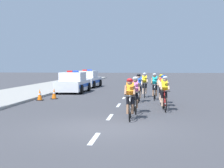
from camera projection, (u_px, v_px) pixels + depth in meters
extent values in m
plane|color=#424247|center=(102.00, 128.00, 11.19)|extent=(160.00, 160.00, 0.00)
cube|color=#A3A099|center=(27.00, 91.00, 25.83)|extent=(4.66, 60.00, 0.12)
cube|color=#9E9E99|center=(57.00, 92.00, 25.61)|extent=(0.16, 60.00, 0.13)
cube|color=white|center=(94.00, 139.00, 9.55)|extent=(0.14, 1.60, 0.01)
cube|color=white|center=(110.00, 117.00, 13.53)|extent=(0.14, 1.60, 0.01)
cube|color=white|center=(119.00, 105.00, 17.50)|extent=(0.14, 1.60, 0.01)
cube|color=white|center=(124.00, 98.00, 21.47)|extent=(0.14, 1.60, 0.01)
cube|color=white|center=(128.00, 93.00, 25.45)|extent=(0.14, 1.60, 0.01)
torus|color=black|center=(130.00, 111.00, 12.43)|extent=(0.06, 0.72, 0.72)
cylinder|color=#99999E|center=(130.00, 111.00, 12.43)|extent=(0.06, 0.06, 0.06)
torus|color=black|center=(130.00, 108.00, 13.43)|extent=(0.06, 0.72, 0.72)
cylinder|color=#99999E|center=(130.00, 108.00, 13.43)|extent=(0.06, 0.06, 0.06)
cylinder|color=white|center=(130.00, 95.00, 12.85)|extent=(0.05, 0.55, 0.04)
cylinder|color=white|center=(130.00, 104.00, 12.69)|extent=(0.05, 0.48, 0.63)
cylinder|color=white|center=(130.00, 103.00, 13.07)|extent=(0.04, 0.04, 0.65)
cylinder|color=black|center=(130.00, 97.00, 12.50)|extent=(0.42, 0.04, 0.03)
cube|color=black|center=(130.00, 94.00, 13.05)|extent=(0.10, 0.22, 0.05)
cube|color=orange|center=(130.00, 88.00, 12.91)|extent=(0.29, 0.55, 0.46)
cube|color=black|center=(130.00, 93.00, 13.04)|extent=(0.28, 0.20, 0.18)
cylinder|color=black|center=(133.00, 102.00, 13.00)|extent=(0.11, 0.23, 0.40)
cylinder|color=#9E7051|center=(132.00, 109.00, 12.93)|extent=(0.09, 0.16, 0.36)
cylinder|color=black|center=(128.00, 102.00, 13.01)|extent=(0.11, 0.17, 0.40)
cylinder|color=#9E7051|center=(128.00, 109.00, 12.95)|extent=(0.09, 0.12, 0.36)
cylinder|color=#9E7051|center=(134.00, 90.00, 12.69)|extent=(0.08, 0.40, 0.35)
cylinder|color=#9E7051|center=(125.00, 90.00, 12.72)|extent=(0.08, 0.40, 0.35)
sphere|color=#9E7051|center=(130.00, 82.00, 12.60)|extent=(0.19, 0.19, 0.19)
ellipsoid|color=red|center=(130.00, 81.00, 12.59)|extent=(0.24, 0.32, 0.24)
torus|color=black|center=(136.00, 106.00, 14.19)|extent=(0.12, 0.72, 0.72)
cylinder|color=#99999E|center=(136.00, 106.00, 14.19)|extent=(0.07, 0.07, 0.06)
torus|color=black|center=(134.00, 103.00, 15.19)|extent=(0.12, 0.72, 0.72)
cylinder|color=#99999E|center=(134.00, 103.00, 15.19)|extent=(0.07, 0.07, 0.06)
cylinder|color=black|center=(135.00, 91.00, 14.61)|extent=(0.09, 0.55, 0.04)
cylinder|color=black|center=(135.00, 100.00, 14.45)|extent=(0.09, 0.48, 0.63)
cylinder|color=black|center=(135.00, 98.00, 14.83)|extent=(0.04, 0.04, 0.65)
cylinder|color=black|center=(135.00, 93.00, 14.26)|extent=(0.42, 0.07, 0.03)
cube|color=black|center=(135.00, 90.00, 14.81)|extent=(0.12, 0.23, 0.05)
cube|color=pink|center=(135.00, 86.00, 14.67)|extent=(0.33, 0.57, 0.46)
cube|color=black|center=(135.00, 89.00, 14.80)|extent=(0.30, 0.23, 0.18)
cylinder|color=black|center=(137.00, 98.00, 14.77)|extent=(0.13, 0.23, 0.40)
cylinder|color=#9E7051|center=(137.00, 104.00, 14.70)|extent=(0.11, 0.16, 0.36)
cylinder|color=black|center=(133.00, 98.00, 14.77)|extent=(0.13, 0.18, 0.40)
cylinder|color=#9E7051|center=(133.00, 104.00, 14.70)|extent=(0.10, 0.13, 0.36)
cylinder|color=#9E7051|center=(139.00, 87.00, 14.46)|extent=(0.12, 0.41, 0.35)
cylinder|color=#9E7051|center=(131.00, 87.00, 14.46)|extent=(0.12, 0.41, 0.35)
sphere|color=#9E7051|center=(135.00, 80.00, 14.36)|extent=(0.19, 0.19, 0.19)
ellipsoid|color=white|center=(135.00, 79.00, 14.35)|extent=(0.26, 0.34, 0.24)
torus|color=black|center=(165.00, 104.00, 14.88)|extent=(0.08, 0.73, 0.72)
cylinder|color=#99999E|center=(165.00, 104.00, 14.88)|extent=(0.06, 0.06, 0.06)
torus|color=black|center=(163.00, 101.00, 15.88)|extent=(0.08, 0.73, 0.72)
cylinder|color=#99999E|center=(163.00, 101.00, 15.88)|extent=(0.06, 0.06, 0.06)
cylinder|color=#B21919|center=(164.00, 90.00, 15.30)|extent=(0.07, 0.55, 0.04)
cylinder|color=#B21919|center=(165.00, 98.00, 15.14)|extent=(0.07, 0.48, 0.63)
cylinder|color=#B21919|center=(164.00, 97.00, 15.52)|extent=(0.04, 0.04, 0.65)
cylinder|color=black|center=(165.00, 91.00, 14.95)|extent=(0.42, 0.05, 0.03)
cube|color=black|center=(164.00, 89.00, 15.50)|extent=(0.11, 0.23, 0.05)
cube|color=yellow|center=(164.00, 85.00, 15.36)|extent=(0.31, 0.55, 0.47)
cube|color=black|center=(164.00, 88.00, 15.48)|extent=(0.29, 0.22, 0.18)
cylinder|color=black|center=(166.00, 96.00, 15.45)|extent=(0.12, 0.23, 0.40)
cylinder|color=tan|center=(166.00, 102.00, 15.38)|extent=(0.10, 0.16, 0.36)
cylinder|color=black|center=(162.00, 96.00, 15.46)|extent=(0.12, 0.17, 0.40)
cylinder|color=tan|center=(162.00, 102.00, 15.39)|extent=(0.10, 0.13, 0.36)
cylinder|color=tan|center=(169.00, 86.00, 15.14)|extent=(0.10, 0.40, 0.35)
cylinder|color=tan|center=(161.00, 86.00, 15.16)|extent=(0.10, 0.40, 0.35)
sphere|color=tan|center=(165.00, 80.00, 15.05)|extent=(0.19, 0.19, 0.19)
ellipsoid|color=white|center=(165.00, 78.00, 15.04)|extent=(0.25, 0.33, 0.24)
torus|color=black|center=(164.00, 100.00, 16.41)|extent=(0.09, 0.73, 0.72)
cylinder|color=#99999E|center=(164.00, 100.00, 16.41)|extent=(0.06, 0.06, 0.06)
torus|color=black|center=(162.00, 98.00, 17.41)|extent=(0.09, 0.73, 0.72)
cylinder|color=#99999E|center=(162.00, 98.00, 17.41)|extent=(0.06, 0.06, 0.06)
cylinder|color=black|center=(163.00, 88.00, 16.83)|extent=(0.07, 0.55, 0.04)
cylinder|color=black|center=(163.00, 95.00, 16.68)|extent=(0.07, 0.48, 0.63)
cylinder|color=black|center=(162.00, 94.00, 17.05)|extent=(0.04, 0.04, 0.65)
cylinder|color=black|center=(164.00, 89.00, 16.49)|extent=(0.42, 0.05, 0.03)
cube|color=black|center=(162.00, 87.00, 17.03)|extent=(0.11, 0.23, 0.05)
cube|color=red|center=(163.00, 83.00, 16.90)|extent=(0.31, 0.56, 0.46)
cube|color=black|center=(162.00, 86.00, 17.02)|extent=(0.29, 0.22, 0.18)
cylinder|color=black|center=(164.00, 93.00, 16.98)|extent=(0.12, 0.23, 0.40)
cylinder|color=beige|center=(165.00, 99.00, 16.92)|extent=(0.10, 0.16, 0.36)
cylinder|color=black|center=(161.00, 93.00, 16.99)|extent=(0.12, 0.17, 0.40)
cylinder|color=beige|center=(161.00, 99.00, 16.93)|extent=(0.10, 0.13, 0.36)
cylinder|color=beige|center=(167.00, 84.00, 16.68)|extent=(0.10, 0.41, 0.35)
cylinder|color=beige|center=(160.00, 84.00, 16.69)|extent=(0.10, 0.41, 0.35)
sphere|color=beige|center=(163.00, 78.00, 16.58)|extent=(0.19, 0.19, 0.19)
ellipsoid|color=blue|center=(163.00, 77.00, 16.57)|extent=(0.25, 0.33, 0.24)
torus|color=black|center=(138.00, 96.00, 18.61)|extent=(0.07, 0.73, 0.72)
cylinder|color=#99999E|center=(138.00, 96.00, 18.61)|extent=(0.06, 0.06, 0.06)
torus|color=black|center=(139.00, 94.00, 19.60)|extent=(0.07, 0.73, 0.72)
cylinder|color=#99999E|center=(139.00, 94.00, 19.60)|extent=(0.06, 0.06, 0.06)
cylinder|color=silver|center=(139.00, 85.00, 19.03)|extent=(0.05, 0.55, 0.04)
cylinder|color=silver|center=(139.00, 92.00, 18.87)|extent=(0.05, 0.48, 0.63)
cylinder|color=silver|center=(139.00, 91.00, 19.24)|extent=(0.04, 0.04, 0.65)
cylinder|color=black|center=(138.00, 86.00, 18.68)|extent=(0.42, 0.04, 0.03)
cube|color=black|center=(139.00, 84.00, 19.22)|extent=(0.11, 0.22, 0.05)
cube|color=blue|center=(139.00, 81.00, 19.09)|extent=(0.30, 0.56, 0.45)
cube|color=black|center=(139.00, 84.00, 19.21)|extent=(0.29, 0.21, 0.18)
cylinder|color=black|center=(141.00, 90.00, 19.17)|extent=(0.12, 0.23, 0.40)
cylinder|color=beige|center=(141.00, 95.00, 19.10)|extent=(0.09, 0.16, 0.36)
cylinder|color=black|center=(137.00, 90.00, 19.19)|extent=(0.12, 0.17, 0.40)
cylinder|color=beige|center=(137.00, 95.00, 19.12)|extent=(0.09, 0.13, 0.36)
cylinder|color=beige|center=(142.00, 82.00, 18.86)|extent=(0.09, 0.40, 0.35)
cylinder|color=beige|center=(136.00, 82.00, 18.90)|extent=(0.09, 0.40, 0.35)
sphere|color=beige|center=(139.00, 77.00, 18.78)|extent=(0.19, 0.19, 0.19)
ellipsoid|color=black|center=(139.00, 75.00, 18.76)|extent=(0.24, 0.32, 0.24)
torus|color=black|center=(161.00, 97.00, 17.76)|extent=(0.10, 0.73, 0.72)
cylinder|color=#99999E|center=(161.00, 97.00, 17.76)|extent=(0.06, 0.06, 0.06)
torus|color=black|center=(162.00, 96.00, 18.74)|extent=(0.10, 0.73, 0.72)
cylinder|color=#99999E|center=(162.00, 96.00, 18.74)|extent=(0.06, 0.06, 0.06)
cylinder|color=#1E1E99|center=(162.00, 86.00, 18.17)|extent=(0.08, 0.55, 0.04)
cylinder|color=#1E1E99|center=(161.00, 93.00, 18.02)|extent=(0.08, 0.48, 0.63)
cylinder|color=#1E1E99|center=(162.00, 92.00, 18.39)|extent=(0.04, 0.04, 0.65)
cylinder|color=black|center=(161.00, 87.00, 17.83)|extent=(0.42, 0.06, 0.03)
cube|color=black|center=(162.00, 85.00, 18.37)|extent=(0.12, 0.23, 0.05)
cube|color=orange|center=(162.00, 82.00, 18.23)|extent=(0.32, 0.56, 0.47)
cube|color=black|center=(162.00, 85.00, 18.36)|extent=(0.29, 0.22, 0.18)
cylinder|color=black|center=(163.00, 91.00, 18.31)|extent=(0.13, 0.23, 0.40)
cylinder|color=tan|center=(163.00, 96.00, 18.24)|extent=(0.10, 0.16, 0.36)
cylinder|color=black|center=(160.00, 91.00, 18.34)|extent=(0.12, 0.18, 0.40)
cylinder|color=tan|center=(160.00, 96.00, 18.28)|extent=(0.10, 0.13, 0.36)
cylinder|color=tan|center=(165.00, 83.00, 18.00)|extent=(0.11, 0.41, 0.35)
cylinder|color=tan|center=(158.00, 83.00, 18.05)|extent=(0.11, 0.41, 0.35)
sphere|color=tan|center=(161.00, 77.00, 17.93)|extent=(0.19, 0.19, 0.19)
ellipsoid|color=yellow|center=(161.00, 76.00, 17.91)|extent=(0.25, 0.33, 0.24)
torus|color=black|center=(144.00, 92.00, 21.45)|extent=(0.05, 0.72, 0.72)
cylinder|color=#99999E|center=(144.00, 92.00, 21.45)|extent=(0.06, 0.06, 0.06)
torus|color=black|center=(145.00, 91.00, 22.44)|extent=(0.05, 0.72, 0.72)
cylinder|color=#99999E|center=(145.00, 91.00, 22.44)|extent=(0.06, 0.06, 0.06)
cylinder|color=black|center=(145.00, 83.00, 21.87)|extent=(0.04, 0.55, 0.04)
cylinder|color=black|center=(145.00, 88.00, 21.71)|extent=(0.04, 0.48, 0.63)
cylinder|color=black|center=(145.00, 87.00, 22.08)|extent=(0.04, 0.04, 0.65)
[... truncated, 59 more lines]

